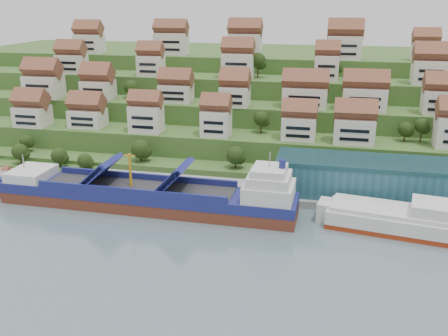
# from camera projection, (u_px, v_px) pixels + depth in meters

# --- Properties ---
(ground) EXTENTS (300.00, 300.00, 0.00)m
(ground) POSITION_uv_depth(u_px,v_px,m) (187.00, 211.00, 133.12)
(ground) COLOR slate
(ground) RESTS_ON ground
(quay) EXTENTS (180.00, 14.00, 2.20)m
(quay) POSITION_uv_depth(u_px,v_px,m) (269.00, 193.00, 142.57)
(quay) COLOR gray
(quay) RESTS_ON ground
(pebble_beach) EXTENTS (45.00, 20.00, 1.00)m
(pebble_beach) POSITION_uv_depth(u_px,v_px,m) (20.00, 178.00, 155.81)
(pebble_beach) COLOR gray
(pebble_beach) RESTS_ON ground
(hillside) EXTENTS (260.00, 128.00, 31.00)m
(hillside) POSITION_uv_depth(u_px,v_px,m) (251.00, 99.00, 225.40)
(hillside) COLOR #2D4C1E
(hillside) RESTS_ON ground
(hillside_village) EXTENTS (157.00, 62.90, 29.24)m
(hillside_village) POSITION_uv_depth(u_px,v_px,m) (236.00, 83.00, 181.12)
(hillside_village) COLOR beige
(hillside_village) RESTS_ON ground
(hillside_trees) EXTENTS (142.19, 61.83, 31.49)m
(hillside_trees) POSITION_uv_depth(u_px,v_px,m) (186.00, 118.00, 169.11)
(hillside_trees) COLOR #213712
(hillside_trees) RESTS_ON ground
(warehouse) EXTENTS (60.00, 15.00, 10.00)m
(warehouse) POSITION_uv_depth(u_px,v_px,m) (387.00, 179.00, 135.96)
(warehouse) COLOR #245563
(warehouse) RESTS_ON quay
(flagpole) EXTENTS (1.28, 0.16, 8.00)m
(flagpole) POSITION_uv_depth(u_px,v_px,m) (260.00, 179.00, 136.47)
(flagpole) COLOR gray
(flagpole) RESTS_ON quay
(beach_huts) EXTENTS (14.40, 3.70, 2.20)m
(beach_huts) POSITION_uv_depth(u_px,v_px,m) (11.00, 174.00, 154.55)
(beach_huts) COLOR white
(beach_huts) RESTS_ON pebble_beach
(cargo_ship) EXTENTS (81.12, 13.76, 17.99)m
(cargo_ship) POSITION_uv_depth(u_px,v_px,m) (154.00, 197.00, 133.71)
(cargo_ship) COLOR #59291B
(cargo_ship) RESTS_ON ground
(second_ship) EXTENTS (32.86, 16.33, 9.12)m
(second_ship) POSITION_uv_depth(u_px,v_px,m) (396.00, 220.00, 121.40)
(second_ship) COLOR maroon
(second_ship) RESTS_ON ground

